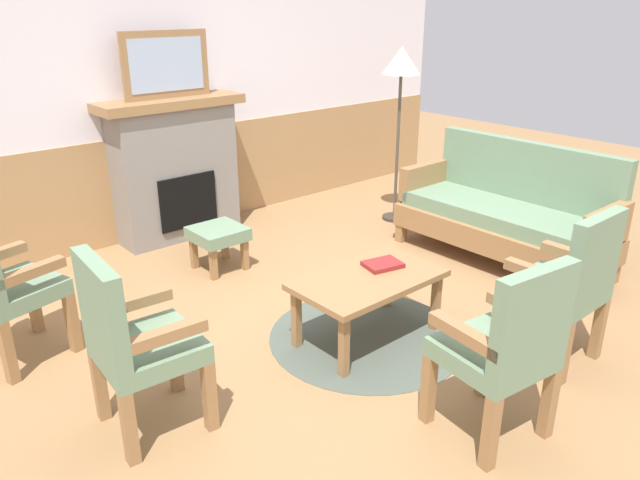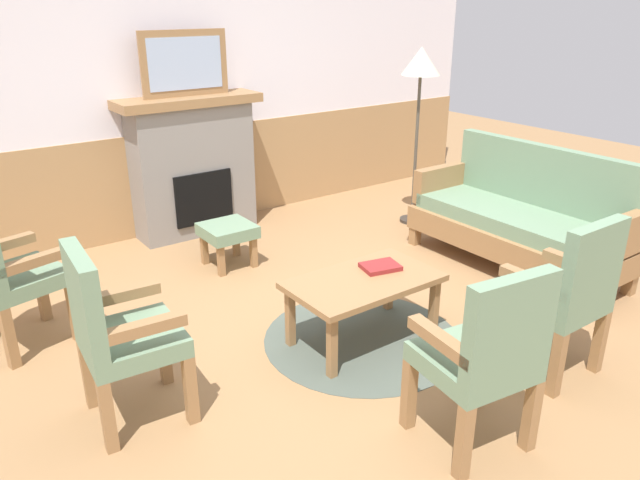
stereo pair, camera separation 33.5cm
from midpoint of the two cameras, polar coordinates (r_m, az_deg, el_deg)
The scene contains 14 objects.
ground_plane at distance 4.12m, azimuth 0.88°, elevation -8.53°, with size 14.00×14.00×0.00m, color #997047.
wall_back at distance 5.81m, azimuth -16.90°, elevation 13.26°, with size 7.20×0.14×2.70m.
fireplace at distance 5.71m, azimuth -15.11°, elevation 6.54°, with size 1.30×0.44×1.28m.
framed_picture at distance 5.55m, azimuth -16.05°, elevation 15.60°, with size 0.80×0.04×0.56m.
couch at distance 5.25m, azimuth 15.44°, elevation 2.28°, with size 0.70×1.80×0.98m.
coffee_table at distance 3.86m, azimuth 2.15°, elevation -4.24°, with size 0.96×0.56×0.44m.
round_rug at distance 4.05m, azimuth 2.07°, elevation -9.12°, with size 1.29×1.29×0.01m, color #4C564C.
book_on_table at distance 3.98m, azimuth 3.54°, elevation -2.36°, with size 0.24×0.18×0.03m, color maroon.
footstool at distance 5.01m, azimuth -11.48°, elevation 0.31°, with size 0.40×0.40×0.36m.
armchair_near_fireplace at distance 3.18m, azimuth -20.18°, elevation -8.72°, with size 0.51×0.51×0.98m.
armchair_by_window_left at distance 4.10m, azimuth -30.07°, elevation -3.43°, with size 0.58×0.58×0.98m.
armchair_front_left at distance 3.02m, azimuth 14.10°, elevation -9.56°, with size 0.54×0.54×0.98m.
armchair_front_center at distance 3.78m, azimuth 20.06°, elevation -3.69°, with size 0.48×0.48×0.98m.
floor_lamp_by_couch at distance 5.85m, azimuth 5.98°, elevation 15.48°, with size 0.36×0.36×1.68m.
Camera 1 is at (-2.52, -2.54, 2.08)m, focal length 33.95 mm.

